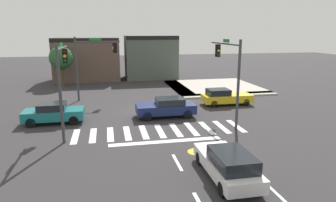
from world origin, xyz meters
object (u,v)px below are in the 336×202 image
Objects in this scene: car_white at (228,164)px; traffic_signal_southwest at (62,72)px; roadside_tree at (61,58)px; car_navy at (166,107)px; traffic_signal_northwest at (93,57)px; car_teal at (54,113)px; traffic_signal_southeast at (228,65)px; car_yellow at (225,97)px.

traffic_signal_southwest is at bearing 45.43° from car_white.
roadside_tree is (-10.31, 25.65, 2.64)m from car_white.
car_navy is at bearing -68.52° from traffic_signal_southwest.
traffic_signal_northwest is 1.44× the size of car_teal.
car_teal is at bearing -110.88° from traffic_signal_northwest.
roadside_tree is at bearing 38.35° from traffic_signal_southeast.
traffic_signal_northwest is 1.25× the size of roadside_tree.
traffic_signal_southwest is at bearing -156.76° from car_yellow.
roadside_tree is (-9.58, 15.23, 2.60)m from car_navy.
car_teal is (-8.97, 10.45, 0.02)m from car_white.
car_yellow is at bearing -38.81° from roadside_tree.
car_white is 0.95× the size of roadside_tree.
car_yellow is 20.04m from roadside_tree.
car_white is at bearing -70.12° from traffic_signal_northwest.
traffic_signal_southwest reaches higher than car_teal.
car_teal is at bearing -168.98° from car_yellow.
car_white is 14.18m from car_yellow.
traffic_signal_southeast is at bearing 153.58° from car_navy.
car_yellow is 0.92× the size of roadside_tree.
roadside_tree is (-4.00, 8.21, -0.70)m from traffic_signal_northwest.
traffic_signal_northwest is at bearing 19.88° from car_white.
traffic_signal_southwest is 18.19m from roadside_tree.
traffic_signal_northwest is 1.00× the size of traffic_signal_southeast.
car_navy is at bearing 3.98° from car_white.
car_navy reaches higher than car_teal.
roadside_tree is (-15.48, 12.45, 2.65)m from car_yellow.
traffic_signal_southeast is 9.67m from car_white.
traffic_signal_southwest is 4.47m from car_teal.
car_white is (7.76, -7.65, -3.29)m from traffic_signal_southwest.
traffic_signal_southeast is 22.01m from roadside_tree.
traffic_signal_southeast is 1.35× the size of car_yellow.
traffic_signal_northwest is 9.90m from traffic_signal_southwest.
car_yellow is (12.94, 5.56, -3.30)m from traffic_signal_southwest.
traffic_signal_southwest is at bearing 113.35° from car_teal.
traffic_signal_northwest is 9.16m from roadside_tree.
traffic_signal_northwest is 1.32× the size of car_white.
traffic_signal_northwest is at bearing 46.86° from traffic_signal_southeast.
car_navy is at bearing -51.52° from traffic_signal_northwest.
traffic_signal_southeast reaches higher than roadside_tree.
traffic_signal_northwest reaches higher than car_navy.
car_navy is (-4.07, 2.02, -3.40)m from traffic_signal_southeast.
traffic_signal_southeast is at bearing -21.70° from car_white.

